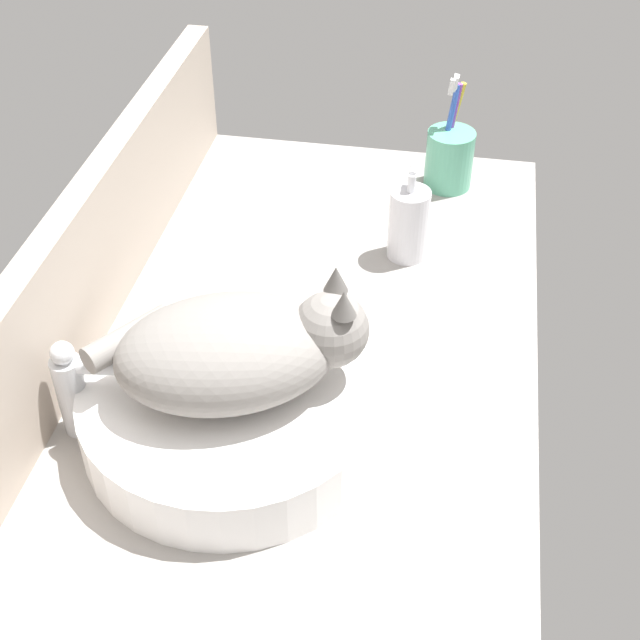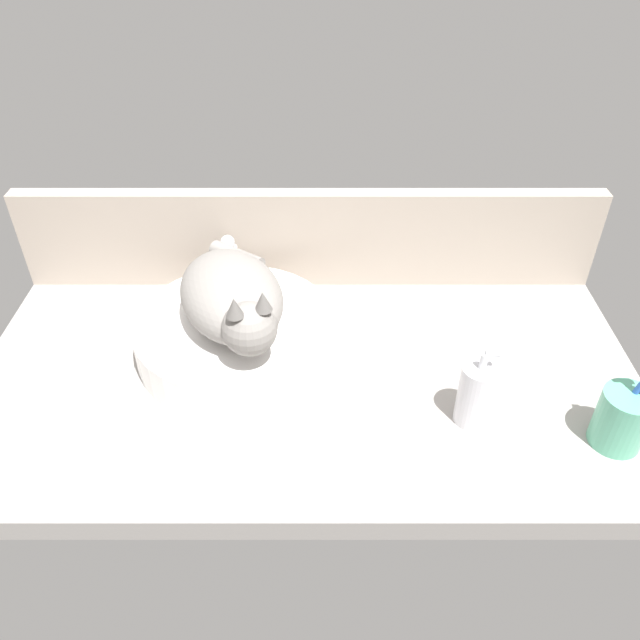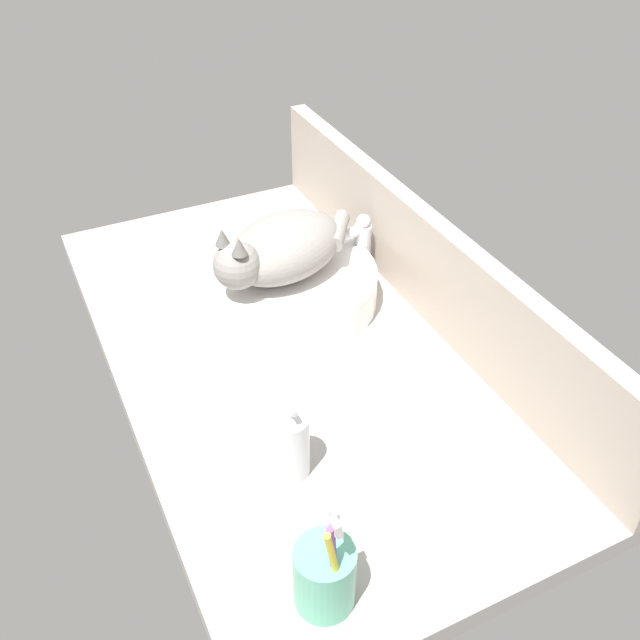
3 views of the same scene
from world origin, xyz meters
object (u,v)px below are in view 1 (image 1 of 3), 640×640
at_px(cat, 238,349).
at_px(sink_basin, 231,409).
at_px(faucet, 80,384).
at_px(soap_dispenser, 409,223).
at_px(toothbrush_cup, 449,157).

bearing_deg(cat, sink_basin, 114.00).
xyz_separation_m(cat, faucet, (-0.03, 0.18, -0.06)).
distance_m(cat, soap_dispenser, 0.43).
distance_m(soap_dispenser, toothbrush_cup, 0.22).
height_order(sink_basin, soap_dispenser, soap_dispenser).
bearing_deg(faucet, sink_basin, -81.19).
bearing_deg(faucet, cat, -80.10).
distance_m(faucet, toothbrush_cup, 0.75).
relative_size(cat, faucet, 2.30).
xyz_separation_m(sink_basin, soap_dispenser, (0.40, -0.17, 0.02)).
bearing_deg(sink_basin, soap_dispenser, -22.95).
relative_size(sink_basin, faucet, 2.61).
xyz_separation_m(faucet, soap_dispenser, (0.42, -0.34, -0.02)).
bearing_deg(toothbrush_cup, faucet, 148.79).
height_order(sink_basin, cat, cat).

